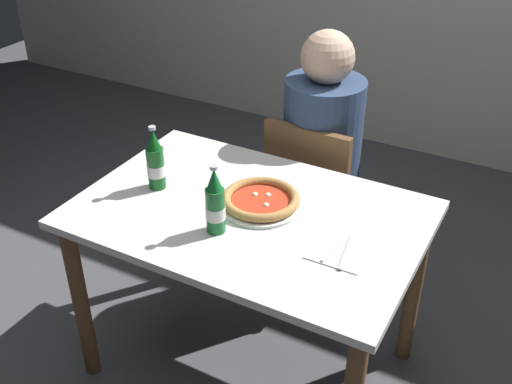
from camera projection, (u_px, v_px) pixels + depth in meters
ground_plane at (250, 362)px, 2.53m from camera, size 8.00×8.00×0.00m
dining_table_main at (249, 237)px, 2.20m from camera, size 1.20×0.80×0.75m
chair_behind_table at (314, 194)px, 2.73m from camera, size 0.41×0.41×0.85m
diner_seated at (320, 169)px, 2.72m from camera, size 0.34×0.34×1.21m
pizza_margherita_near at (261, 200)px, 2.15m from camera, size 0.30×0.30×0.04m
beer_bottle_left at (155, 162)px, 2.22m from camera, size 0.07×0.07×0.25m
beer_bottle_center at (215, 204)px, 1.98m from camera, size 0.07×0.07×0.25m
napkin_with_cutlery at (340, 250)px, 1.94m from camera, size 0.18×0.19×0.01m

